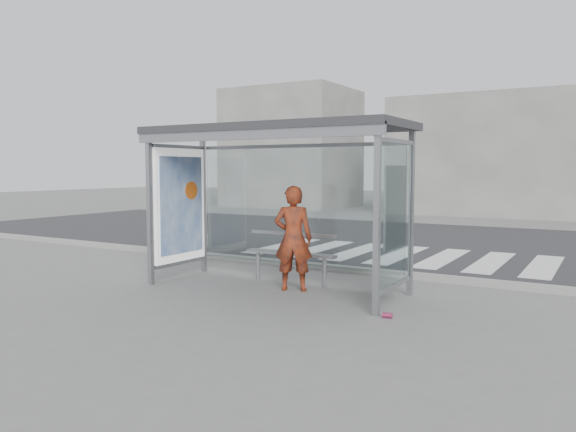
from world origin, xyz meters
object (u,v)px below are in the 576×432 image
object	(u,v)px
bus_shelter	(257,166)
person	(293,238)
bench	(291,253)
soda_can	(387,315)

from	to	relation	value
bus_shelter	person	bearing A→B (deg)	3.86
bench	bus_shelter	bearing A→B (deg)	-122.36
person	bench	bearing A→B (deg)	-76.72
bus_shelter	soda_can	bearing A→B (deg)	-17.39
person	soda_can	world-z (taller)	person
bench	person	bearing A→B (deg)	-55.87
bus_shelter	bench	bearing A→B (deg)	57.64
bus_shelter	bench	xyz separation A→B (m)	(0.33, 0.52, -1.47)
bus_shelter	person	size ratio (longest dim) A/B	2.54
bus_shelter	bench	size ratio (longest dim) A/B	2.55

